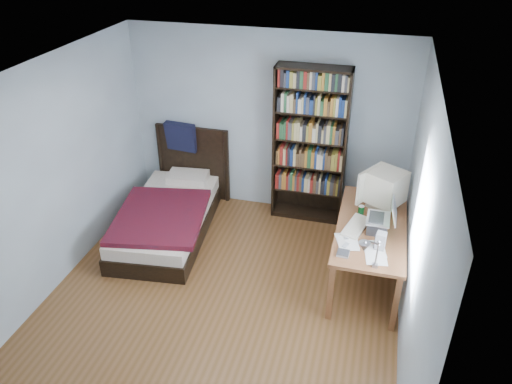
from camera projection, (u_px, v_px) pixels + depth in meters
The scene contains 14 objects.
room at pixel (221, 202), 4.92m from camera, with size 4.20×4.24×2.50m.
desk at pixel (371, 226), 6.04m from camera, with size 0.75×1.65×0.73m.
crt_monitor at pixel (383, 187), 5.70m from camera, with size 0.58×0.52×0.48m.
laptop at pixel (380, 222), 5.35m from camera, with size 0.32×0.32×0.39m.
desk_lamp at pixel (366, 248), 4.40m from camera, with size 0.21×0.46×0.54m.
keyboard at pixel (356, 227), 5.45m from camera, with size 0.18×0.47×0.03m, color beige.
speaker at pixel (381, 241), 5.08m from camera, with size 0.10×0.10×0.19m, color #97979A.
soda_can at pixel (361, 211), 5.65m from camera, with size 0.07×0.07×0.12m, color #073316.
mouse at pixel (371, 212), 5.70m from camera, with size 0.06×0.10×0.03m, color silver.
phone_silver at pixel (346, 237), 5.29m from camera, with size 0.05×0.09×0.02m, color silver.
phone_grey at pixel (345, 245), 5.16m from camera, with size 0.05×0.09×0.02m, color #97979A.
external_drive at pixel (343, 253), 5.04m from camera, with size 0.12×0.12×0.03m, color #97979A.
bookshelf at pixel (310, 146), 6.51m from camera, with size 0.95×0.30×2.11m.
bed at pixel (170, 212), 6.61m from camera, with size 1.29×2.15×1.16m.
Camera 1 is at (1.44, -3.98, 3.80)m, focal length 35.00 mm.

